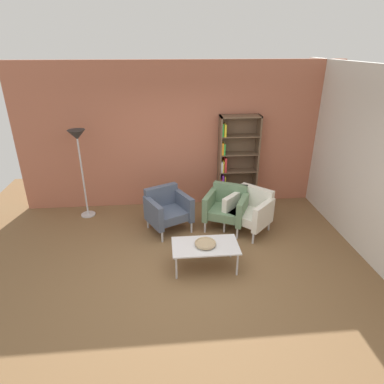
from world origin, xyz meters
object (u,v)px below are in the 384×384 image
Objects in this scene: coffee_table_low at (205,247)px; bookshelf_tall at (235,163)px; floor_lamp_torchiere at (78,146)px; armchair_corner_red at (250,210)px; armchair_near_window at (167,209)px; armchair_spare_guest at (227,206)px; decorative_bowl at (205,243)px.

bookshelf_tall is at bearing 67.89° from coffee_table_low.
floor_lamp_torchiere is (-3.01, -0.25, 0.53)m from bookshelf_tall.
floor_lamp_torchiere is (-3.08, 0.86, 1.03)m from armchair_corner_red.
floor_lamp_torchiere is at bearing 129.75° from armchair_near_window.
armchair_near_window is at bearing 113.93° from coffee_table_low.
bookshelf_tall is 3.06m from floor_lamp_torchiere.
armchair_near_window is 1.50m from armchair_corner_red.
floor_lamp_torchiere reaches higher than armchair_near_window.
armchair_spare_guest is at bearing -158.92° from armchair_corner_red.
bookshelf_tall reaches higher than coffee_table_low.
armchair_spare_guest reaches higher than decorative_bowl.
decorative_bowl is 1.34m from armchair_near_window.
decorative_bowl is at bearing -41.80° from floor_lamp_torchiere.
armchair_near_window is 1.10m from armchair_spare_guest.
armchair_corner_red is at bearing 2.06° from armchair_spare_guest.
floor_lamp_torchiere is (-2.13, 1.91, 1.08)m from coffee_table_low.
bookshelf_tall is at bearing 96.77° from armchair_spare_guest.
bookshelf_tall is at bearing 67.89° from decorative_bowl.
coffee_table_low is 0.57× the size of floor_lamp_torchiere.
decorative_bowl is at bearing -112.11° from bookshelf_tall.
decorative_bowl is (-0.87, -2.15, -0.48)m from bookshelf_tall.
armchair_spare_guest is 0.53× the size of floor_lamp_torchiere.
armchair_spare_guest is 2.96m from floor_lamp_torchiere.
decorative_bowl is 0.34× the size of armchair_corner_red.
decorative_bowl is at bearing -88.80° from armchair_spare_guest.
decorative_bowl is 0.18× the size of floor_lamp_torchiere.
armchair_corner_red reaches higher than decorative_bowl.
bookshelf_tall is 2.39m from coffee_table_low.
armchair_spare_guest is at bearing 65.52° from decorative_bowl.
coffee_table_low is 1.08× the size of armchair_near_window.
bookshelf_tall reaches higher than armchair_corner_red.
bookshelf_tall is at bearing 4.68° from floor_lamp_torchiere.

